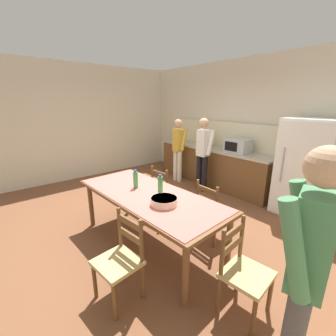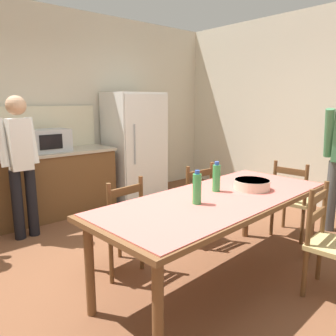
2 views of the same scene
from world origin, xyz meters
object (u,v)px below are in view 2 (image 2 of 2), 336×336
chair_head_end (293,200)px  serving_bowl (252,184)px  microwave (49,140)px  chair_side_far_left (117,226)px  chair_side_near_right (332,244)px  dining_table (219,205)px  person_at_counter (21,160)px  bottle_off_centre (216,178)px  refrigerator (135,146)px  bottle_near_centre (197,188)px  chair_side_far_right (191,203)px

chair_head_end → serving_bowl: bearing=91.1°
microwave → chair_head_end: 3.21m
chair_side_far_left → chair_side_near_right: (1.12, -1.46, 0.00)m
chair_head_end → chair_side_near_right: bearing=126.7°
dining_table → person_at_counter: size_ratio=1.43×
dining_table → bottle_off_centre: bearing=49.1°
microwave → person_at_counter: (-0.54, -0.52, -0.14)m
refrigerator → bottle_off_centre: refrigerator is taller
bottle_off_centre → bottle_near_centre: bearing=-160.3°
chair_head_end → chair_side_far_left: 2.10m
bottle_off_centre → chair_side_far_right: bearing=61.7°
chair_head_end → chair_side_near_right: same height
bottle_near_centre → chair_side_far_left: (-0.27, 0.75, -0.47)m
refrigerator → bottle_off_centre: bearing=-109.4°
refrigerator → chair_side_near_right: size_ratio=1.89×
bottle_near_centre → serving_bowl: 0.70m
bottle_near_centre → serving_bowl: bottle_near_centre is taller
bottle_off_centre → chair_side_far_left: bottle_off_centre is taller
bottle_near_centre → chair_side_far_right: bearing=47.1°
chair_side_near_right → microwave: bearing=98.9°
serving_bowl → chair_side_far_left: 1.30m
chair_side_near_right → person_at_counter: person_at_counter is taller
microwave → bottle_off_centre: bearing=-78.5°
microwave → chair_side_near_right: microwave is taller
chair_side_far_left → person_at_counter: person_at_counter is taller
chair_side_far_right → person_at_counter: bearing=-41.2°
chair_head_end → bottle_near_centre: bearing=87.2°
refrigerator → chair_side_near_right: bearing=-97.3°
refrigerator → bottle_near_centre: 2.93m
dining_table → serving_bowl: size_ratio=7.32×
chair_side_near_right → refrigerator: bearing=75.7°
refrigerator → dining_table: (-0.99, -2.62, -0.14)m
bottle_near_centre → chair_head_end: bearing=3.3°
bottle_near_centre → person_at_counter: (-0.66, 2.14, 0.01)m
bottle_near_centre → serving_bowl: (0.69, -0.03, -0.07)m
person_at_counter → serving_bowl: bearing=-148.1°
chair_side_far_left → chair_head_end: bearing=156.1°
serving_bowl → refrigerator: bearing=77.7°
dining_table → chair_side_far_right: chair_side_far_right is taller
bottle_off_centre → chair_side_far_left: size_ratio=0.30×
refrigerator → chair_head_end: refrigerator is taller
microwave → serving_bowl: (0.81, -2.69, -0.22)m
person_at_counter → dining_table: bearing=-156.0°
chair_side_far_left → chair_side_near_right: 1.84m
chair_side_near_right → person_at_counter: size_ratio=0.55×
dining_table → bottle_off_centre: (0.11, 0.12, 0.20)m
chair_head_end → chair_side_far_left: (-1.99, 0.65, 0.00)m
refrigerator → serving_bowl: refrigerator is taller
chair_side_far_left → chair_side_far_right: bearing=177.5°
microwave → chair_side_far_right: bearing=-64.7°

